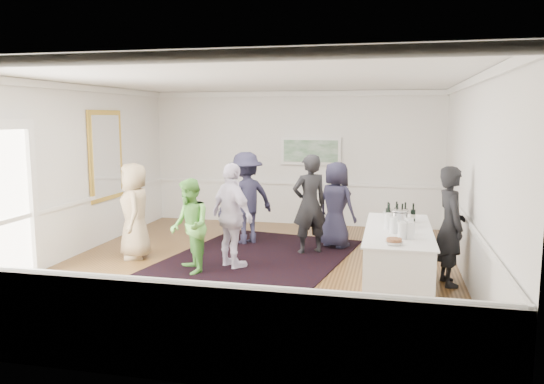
% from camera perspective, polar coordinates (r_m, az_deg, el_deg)
% --- Properties ---
extents(floor, '(8.00, 8.00, 0.00)m').
position_cam_1_polar(floor, '(9.24, -2.10, -8.19)').
color(floor, brown).
rests_on(floor, ground).
extents(ceiling, '(7.00, 8.00, 0.02)m').
position_cam_1_polar(ceiling, '(8.89, -2.21, 12.02)').
color(ceiling, white).
rests_on(ceiling, wall_back).
extents(wall_left, '(0.02, 8.00, 3.20)m').
position_cam_1_polar(wall_left, '(10.39, -21.17, 2.07)').
color(wall_left, white).
rests_on(wall_left, floor).
extents(wall_right, '(0.02, 8.00, 3.20)m').
position_cam_1_polar(wall_right, '(8.72, 20.69, 1.04)').
color(wall_right, white).
rests_on(wall_right, floor).
extents(wall_back, '(7.00, 0.02, 3.20)m').
position_cam_1_polar(wall_back, '(12.82, 2.44, 3.66)').
color(wall_back, white).
rests_on(wall_back, floor).
extents(wall_front, '(7.00, 0.02, 3.20)m').
position_cam_1_polar(wall_front, '(5.21, -13.52, -3.13)').
color(wall_front, white).
rests_on(wall_front, floor).
extents(wainscoting, '(7.00, 8.00, 1.00)m').
position_cam_1_polar(wainscoting, '(9.12, -2.12, -5.17)').
color(wainscoting, white).
rests_on(wainscoting, floor).
extents(mirror, '(0.05, 1.25, 1.85)m').
position_cam_1_polar(mirror, '(11.44, -17.41, 3.77)').
color(mirror, gold).
rests_on(mirror, wall_left).
extents(landscape_painting, '(1.44, 0.06, 0.66)m').
position_cam_1_polar(landscape_painting, '(12.69, 4.19, 4.41)').
color(landscape_painting, white).
rests_on(landscape_painting, wall_back).
extents(area_rug, '(3.62, 4.39, 0.02)m').
position_cam_1_polar(area_rug, '(9.92, -1.43, -6.99)').
color(area_rug, black).
rests_on(area_rug, floor).
extents(serving_table, '(0.94, 2.47, 1.00)m').
position_cam_1_polar(serving_table, '(7.92, 13.34, -7.41)').
color(serving_table, white).
rests_on(serving_table, floor).
extents(bartender, '(0.57, 0.75, 1.85)m').
position_cam_1_polar(bartender, '(8.62, 18.64, -3.49)').
color(bartender, black).
rests_on(bartender, floor).
extents(guest_tan, '(0.90, 1.02, 1.76)m').
position_cam_1_polar(guest_tan, '(10.04, -14.57, -1.97)').
color(guest_tan, tan).
rests_on(guest_tan, floor).
extents(guest_green, '(0.92, 0.97, 1.59)m').
position_cam_1_polar(guest_green, '(8.90, -8.85, -3.65)').
color(guest_green, '#5AA943').
rests_on(guest_green, floor).
extents(guest_lilac, '(1.11, 1.00, 1.82)m').
position_cam_1_polar(guest_lilac, '(9.10, -4.30, -2.59)').
color(guest_lilac, silver).
rests_on(guest_lilac, floor).
extents(guest_dark_a, '(1.36, 1.35, 1.89)m').
position_cam_1_polar(guest_dark_a, '(10.84, -2.82, -0.66)').
color(guest_dark_a, '#201F33').
rests_on(guest_dark_a, floor).
extents(guest_dark_b, '(0.83, 0.76, 1.90)m').
position_cam_1_polar(guest_dark_b, '(10.06, 4.05, -1.32)').
color(guest_dark_b, black).
rests_on(guest_dark_b, floor).
extents(guest_navy, '(1.00, 0.90, 1.72)m').
position_cam_1_polar(guest_navy, '(10.58, 6.90, -1.39)').
color(guest_navy, '#201F33').
rests_on(guest_navy, floor).
extents(wine_bottles, '(0.45, 0.28, 0.31)m').
position_cam_1_polar(wine_bottles, '(8.32, 13.47, -2.08)').
color(wine_bottles, black).
rests_on(wine_bottles, serving_table).
extents(juice_pitchers, '(0.40, 0.72, 0.24)m').
position_cam_1_polar(juice_pitchers, '(7.43, 13.66, -3.57)').
color(juice_pitchers, '#6CBB43').
rests_on(juice_pitchers, serving_table).
extents(ice_bucket, '(0.26, 0.26, 0.25)m').
position_cam_1_polar(ice_bucket, '(7.96, 13.50, -2.83)').
color(ice_bucket, silver).
rests_on(ice_bucket, serving_table).
extents(nut_bowl, '(0.23, 0.23, 0.07)m').
position_cam_1_polar(nut_bowl, '(6.86, 13.00, -5.23)').
color(nut_bowl, white).
rests_on(nut_bowl, serving_table).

